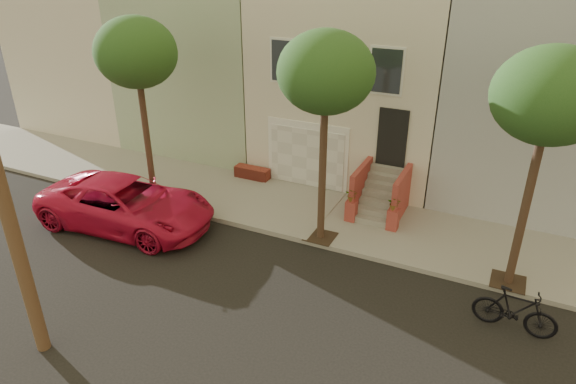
% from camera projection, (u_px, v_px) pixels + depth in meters
% --- Properties ---
extents(ground, '(90.00, 90.00, 0.00)m').
position_uv_depth(ground, '(228.00, 303.00, 13.16)').
color(ground, black).
rests_on(ground, ground).
extents(sidewalk, '(40.00, 3.70, 0.15)m').
position_uv_depth(sidewalk, '(309.00, 212.00, 17.46)').
color(sidewalk, gray).
rests_on(sidewalk, ground).
extents(house_row, '(33.10, 11.70, 7.00)m').
position_uv_depth(house_row, '(368.00, 74.00, 20.63)').
color(house_row, beige).
rests_on(house_row, sidewalk).
extents(tree_left, '(2.70, 2.57, 6.30)m').
position_uv_depth(tree_left, '(136.00, 54.00, 16.14)').
color(tree_left, '#2D2116').
rests_on(tree_left, sidewalk).
extents(tree_mid, '(2.70, 2.57, 6.30)m').
position_uv_depth(tree_mid, '(326.00, 74.00, 13.63)').
color(tree_mid, '#2D2116').
rests_on(tree_mid, sidewalk).
extents(tree_right, '(2.70, 2.57, 6.30)m').
position_uv_depth(tree_right, '(551.00, 98.00, 11.50)').
color(tree_right, '#2D2116').
rests_on(tree_right, sidewalk).
extents(pickup_truck, '(6.00, 3.11, 1.62)m').
position_uv_depth(pickup_truck, '(126.00, 204.00, 16.46)').
color(pickup_truck, '#BB1134').
rests_on(pickup_truck, ground).
extents(motorcycle, '(1.96, 0.65, 1.16)m').
position_uv_depth(motorcycle, '(515.00, 311.00, 11.99)').
color(motorcycle, black).
rests_on(motorcycle, ground).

